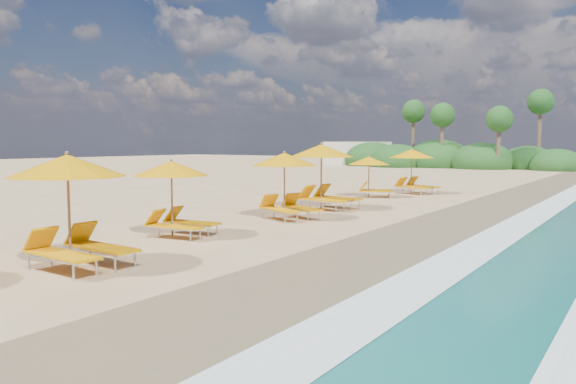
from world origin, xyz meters
name	(u,v)px	position (x,y,z in m)	size (l,w,h in m)	color
ground	(288,232)	(0.00, 0.00, 0.00)	(160.00, 160.00, 0.00)	tan
wet_sand	(415,245)	(4.00, 0.00, 0.01)	(4.00, 160.00, 0.01)	#7A6348
surf_foam	(526,256)	(6.70, 0.00, 0.03)	(4.00, 160.00, 0.01)	white
station_2	(74,203)	(-1.11, -6.50, 1.40)	(2.71, 2.51, 2.49)	olive
station_3	(177,193)	(-2.21, -2.40, 1.24)	(2.62, 2.49, 2.21)	olive
station_4	(287,181)	(-1.63, 2.35, 1.34)	(3.12, 3.10, 2.39)	olive
station_5	(325,172)	(-1.99, 5.64, 1.50)	(3.10, 2.93, 2.68)	olive
station_6	(372,174)	(-2.50, 11.08, 1.15)	(2.71, 2.70, 2.06)	olive
station_7	(414,168)	(-1.50, 14.12, 1.35)	(3.03, 2.95, 2.40)	olive
treeline	(447,158)	(-9.94, 45.51, 1.00)	(25.80, 8.80, 9.74)	#163D14
beach_building	(357,153)	(-22.00, 48.00, 1.40)	(7.00, 5.00, 2.80)	beige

